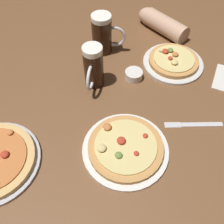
# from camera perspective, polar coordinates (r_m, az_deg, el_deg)

# --- Properties ---
(ground_plane) EXTENTS (2.40, 2.40, 0.03)m
(ground_plane) POSITION_cam_1_polar(r_m,az_deg,el_deg) (0.97, 0.00, -1.25)
(ground_plane) COLOR brown
(pizza_plate_near) EXTENTS (0.29, 0.29, 0.05)m
(pizza_plate_near) POSITION_cam_1_polar(r_m,az_deg,el_deg) (0.86, 3.02, -8.09)
(pizza_plate_near) COLOR silver
(pizza_plate_near) RESTS_ON ground_plane
(pizza_plate_far) EXTENTS (0.26, 0.26, 0.05)m
(pizza_plate_far) POSITION_cam_1_polar(r_m,az_deg,el_deg) (1.17, 13.62, 11.06)
(pizza_plate_far) COLOR silver
(pizza_plate_far) RESTS_ON ground_plane
(beer_mug_dark) EXTENTS (0.08, 0.14, 0.18)m
(beer_mug_dark) POSITION_cam_1_polar(r_m,az_deg,el_deg) (1.00, -4.25, 9.98)
(beer_mug_dark) COLOR black
(beer_mug_dark) RESTS_ON ground_plane
(beer_mug_amber) EXTENTS (0.14, 0.09, 0.18)m
(beer_mug_amber) POSITION_cam_1_polar(r_m,az_deg,el_deg) (1.16, -2.08, 17.11)
(beer_mug_amber) COLOR black
(beer_mug_amber) RESTS_ON ground_plane
(ramekin_butter) EXTENTS (0.07, 0.07, 0.04)m
(ramekin_butter) POSITION_cam_1_polar(r_m,az_deg,el_deg) (1.07, 4.92, 8.34)
(ramekin_butter) COLOR silver
(ramekin_butter) RESTS_ON ground_plane
(knife_right) EXTENTS (0.20, 0.12, 0.01)m
(knife_right) POSITION_cam_1_polar(r_m,az_deg,el_deg) (0.97, 17.83, -2.67)
(knife_right) COLOR silver
(knife_right) RESTS_ON ground_plane
(diner_arm) EXTENTS (0.28, 0.16, 0.09)m
(diner_arm) POSITION_cam_1_polar(r_m,az_deg,el_deg) (1.34, 10.92, 19.11)
(diner_arm) COLOR tan
(diner_arm) RESTS_ON ground_plane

